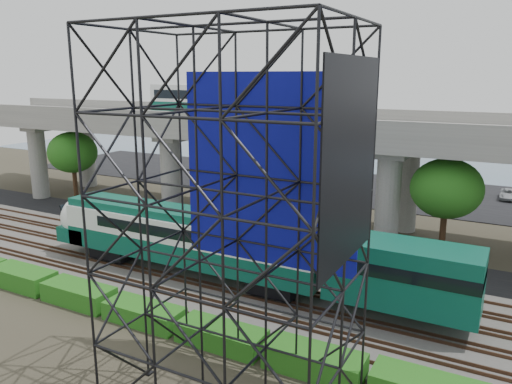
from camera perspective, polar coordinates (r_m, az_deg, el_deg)
The scene contains 13 objects.
ground at distance 32.61m, azimuth -8.98°, elevation -10.97°, with size 140.00×140.00×0.00m, color #474233.
ballast_bed at distance 34.04m, azimuth -6.93°, elevation -9.64°, with size 90.00×12.00×0.20m, color slate.
service_road at distance 40.82m, azimuth -0.04°, elevation -5.69°, with size 90.00×5.00×0.08m, color black.
parking_lot at distance 61.78m, azimuth 10.34°, elevation 0.65°, with size 90.00×18.00×0.08m, color black.
harbor_water at distance 82.65m, azimuth 15.10°, elevation 3.55°, with size 140.00×40.00×0.03m, color slate.
rail_tracks at distance 33.97m, azimuth -6.94°, elevation -9.36°, with size 90.00×9.52×0.16m.
commuter_train at distance 32.24m, azimuth -4.81°, elevation -5.63°, with size 29.30×3.06×4.30m.
overpass at distance 44.07m, azimuth 2.71°, elevation 6.62°, with size 80.00×12.00×12.40m.
scaffold_tower at distance 19.05m, azimuth -2.79°, elevation -4.53°, with size 9.36×6.36×15.00m.
hedge_strip at distance 28.80m, azimuth -12.66°, elevation -13.32°, with size 34.60×1.80×1.20m.
trees at distance 46.48m, azimuth -1.81°, elevation 3.69°, with size 40.94×16.94×7.69m.
suv at distance 43.82m, azimuth -6.01°, elevation -3.30°, with size 2.58×5.59×1.55m, color black.
parked_cars at distance 61.41m, azimuth 10.00°, elevation 1.20°, with size 35.59×9.63×1.27m.
Camera 1 is at (18.29, -23.51, 13.28)m, focal length 35.00 mm.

